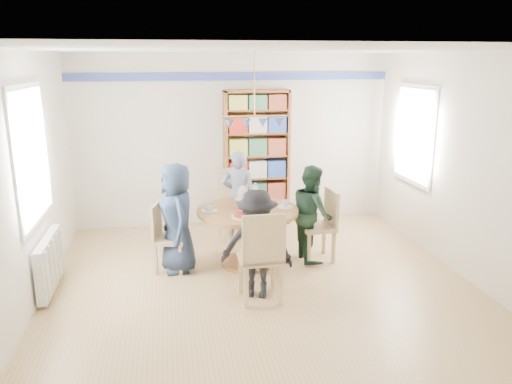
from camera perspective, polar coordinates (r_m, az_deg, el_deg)
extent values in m
plane|color=tan|center=(6.02, 0.68, -10.68)|extent=(5.00, 5.00, 0.00)
plane|color=white|center=(5.43, 0.77, 15.96)|extent=(5.00, 5.00, 0.00)
plane|color=beige|center=(8.00, -2.65, 5.89)|extent=(5.00, 0.00, 5.00)
plane|color=beige|center=(3.26, 9.04, -7.81)|extent=(5.00, 0.00, 5.00)
plane|color=beige|center=(5.67, -24.93, 0.77)|extent=(0.00, 5.00, 5.00)
plane|color=beige|center=(6.51, 22.91, 2.65)|extent=(0.00, 5.00, 5.00)
cube|color=#313E88|center=(7.88, -2.72, 13.06)|extent=(5.00, 0.02, 0.12)
cube|color=white|center=(5.91, -24.34, 3.83)|extent=(0.03, 1.32, 1.52)
cube|color=white|center=(5.90, -24.15, 3.84)|extent=(0.01, 1.20, 1.40)
cube|color=white|center=(7.58, 17.70, 6.23)|extent=(0.03, 1.12, 1.42)
cube|color=white|center=(7.57, 17.56, 6.23)|extent=(0.01, 1.00, 1.30)
cylinder|color=gold|center=(5.93, -0.17, 12.25)|extent=(0.01, 0.01, 0.75)
cylinder|color=gold|center=(5.96, -0.17, 8.64)|extent=(0.80, 0.02, 0.02)
cone|color=#4562C1|center=(5.92, -3.06, 7.80)|extent=(0.11, 0.11, 0.10)
cone|color=#4562C1|center=(5.95, -1.13, 7.86)|extent=(0.11, 0.11, 0.10)
cone|color=#4562C1|center=(5.98, 0.78, 7.90)|extent=(0.11, 0.11, 0.10)
cone|color=#4562C1|center=(6.03, 2.67, 7.93)|extent=(0.11, 0.11, 0.10)
cube|color=silver|center=(6.23, -22.53, -7.48)|extent=(0.10, 1.00, 0.60)
cube|color=silver|center=(5.85, -22.76, -8.94)|extent=(0.02, 0.06, 0.56)
cube|color=silver|center=(6.03, -22.36, -8.18)|extent=(0.02, 0.06, 0.56)
cube|color=silver|center=(6.21, -21.99, -7.47)|extent=(0.02, 0.06, 0.56)
cube|color=silver|center=(6.39, -21.64, -6.80)|extent=(0.02, 0.06, 0.56)
cube|color=silver|center=(6.58, -21.31, -6.17)|extent=(0.02, 0.06, 0.56)
cylinder|color=brown|center=(6.38, -0.95, -2.18)|extent=(1.30, 1.30, 0.05)
cylinder|color=brown|center=(6.50, -0.94, -5.34)|extent=(0.16, 0.16, 0.70)
cylinder|color=brown|center=(6.62, -0.92, -8.02)|extent=(0.70, 0.70, 0.04)
cube|color=tan|center=(6.39, -9.74, -5.36)|extent=(0.47, 0.47, 0.05)
cube|color=tan|center=(6.36, -11.34, -3.35)|extent=(0.13, 0.38, 0.46)
cube|color=tan|center=(6.29, -8.62, -7.75)|extent=(0.04, 0.04, 0.39)
cube|color=tan|center=(6.57, -7.99, -6.72)|extent=(0.04, 0.04, 0.39)
cube|color=tan|center=(6.36, -11.37, -7.59)|extent=(0.04, 0.04, 0.39)
cube|color=tan|center=(6.64, -10.63, -6.58)|extent=(0.04, 0.04, 0.39)
cube|color=tan|center=(6.66, 7.00, -4.03)|extent=(0.45, 0.45, 0.05)
cube|color=tan|center=(6.65, 8.60, -1.83)|extent=(0.07, 0.42, 0.50)
cube|color=tan|center=(6.83, 5.07, -5.58)|extent=(0.04, 0.04, 0.43)
cube|color=tan|center=(6.53, 6.07, -6.59)|extent=(0.04, 0.04, 0.43)
cube|color=tan|center=(6.95, 7.74, -5.31)|extent=(0.04, 0.04, 0.43)
cube|color=tan|center=(6.65, 8.85, -6.28)|extent=(0.04, 0.04, 0.43)
cube|color=tan|center=(7.37, -2.31, -1.73)|extent=(0.57, 0.57, 0.05)
cube|color=tan|center=(7.48, -3.00, 0.69)|extent=(0.45, 0.18, 0.55)
cube|color=tan|center=(7.22, -3.01, -4.25)|extent=(0.05, 0.05, 0.47)
cube|color=tan|center=(7.37, -0.36, -3.82)|extent=(0.05, 0.05, 0.47)
cube|color=tan|center=(7.54, -4.17, -3.42)|extent=(0.05, 0.05, 0.47)
cube|color=tan|center=(7.68, -1.62, -3.03)|extent=(0.05, 0.05, 0.47)
cube|color=tan|center=(5.53, 0.46, -7.44)|extent=(0.47, 0.47, 0.06)
cube|color=tan|center=(5.24, 0.92, -5.50)|extent=(0.46, 0.05, 0.55)
cube|color=tan|center=(5.84, 1.91, -8.97)|extent=(0.04, 0.04, 0.48)
cube|color=tan|center=(5.77, -1.78, -9.26)|extent=(0.04, 0.04, 0.48)
cube|color=tan|center=(5.51, 2.79, -10.51)|extent=(0.04, 0.04, 0.48)
cube|color=tan|center=(5.44, -1.12, -10.85)|extent=(0.04, 0.04, 0.48)
imported|color=#1B263C|center=(6.29, -9.00, -2.94)|extent=(0.56, 0.75, 1.39)
imported|color=black|center=(6.62, 6.39, -2.41)|extent=(0.52, 0.65, 1.28)
imported|color=gray|center=(7.24, -1.99, -0.51)|extent=(0.57, 0.45, 1.35)
imported|color=black|center=(5.54, 0.08, -6.00)|extent=(0.91, 0.71, 1.24)
cube|color=brown|center=(7.87, -3.45, 3.71)|extent=(0.04, 0.31, 2.15)
cube|color=brown|center=(8.04, 3.54, 3.95)|extent=(0.04, 0.31, 2.15)
cube|color=brown|center=(7.81, 0.09, 11.47)|extent=(1.03, 0.31, 0.04)
cube|color=brown|center=(8.21, 0.08, -3.34)|extent=(1.03, 0.31, 0.06)
cube|color=brown|center=(8.08, -0.10, 4.03)|extent=(1.03, 0.02, 2.15)
cube|color=brown|center=(8.10, 0.08, -0.79)|extent=(0.96, 0.29, 0.03)
cube|color=brown|center=(8.01, 0.08, 1.68)|extent=(0.96, 0.29, 0.03)
cube|color=brown|center=(7.93, 0.08, 4.20)|extent=(0.96, 0.29, 0.03)
cube|color=brown|center=(7.88, 0.08, 6.77)|extent=(0.96, 0.29, 0.03)
cube|color=brown|center=(7.83, 0.08, 9.37)|extent=(0.96, 0.29, 0.03)
cube|color=maroon|center=(8.09, -2.04, -2.40)|extent=(0.28, 0.23, 0.27)
cube|color=silver|center=(8.14, 0.11, -2.29)|extent=(0.28, 0.23, 0.27)
cube|color=#26408E|center=(8.20, 2.22, -2.18)|extent=(0.28, 0.23, 0.27)
cube|color=#BDBD4B|center=(7.99, -2.06, 0.07)|extent=(0.28, 0.23, 0.27)
cube|color=#386543|center=(8.04, 0.11, 0.17)|extent=(0.28, 0.23, 0.27)
cube|color=brown|center=(8.10, 2.25, 0.27)|extent=(0.28, 0.23, 0.27)
cube|color=maroon|center=(7.91, -2.09, 2.59)|extent=(0.28, 0.23, 0.27)
cube|color=silver|center=(7.96, 0.11, 2.67)|extent=(0.28, 0.23, 0.27)
cube|color=#26408E|center=(8.01, 2.28, 2.75)|extent=(0.28, 0.23, 0.27)
cube|color=#BDBD4B|center=(7.84, -2.11, 5.15)|extent=(0.28, 0.23, 0.27)
cube|color=#386543|center=(7.89, 0.11, 5.22)|extent=(0.28, 0.23, 0.27)
cube|color=brown|center=(7.95, 2.30, 5.28)|extent=(0.28, 0.23, 0.27)
cube|color=maroon|center=(7.79, -2.14, 7.75)|extent=(0.28, 0.23, 0.27)
cube|color=silver|center=(7.84, 0.11, 7.81)|extent=(0.28, 0.23, 0.27)
cube|color=#26408E|center=(7.90, 2.33, 7.85)|extent=(0.28, 0.23, 0.27)
cube|color=#BDBD4B|center=(7.75, -2.16, 10.23)|extent=(0.28, 0.23, 0.22)
cube|color=#386543|center=(7.80, 0.11, 10.26)|extent=(0.28, 0.23, 0.22)
cube|color=brown|center=(7.86, 2.36, 10.29)|extent=(0.28, 0.23, 0.22)
cylinder|color=white|center=(6.41, -1.52, -0.73)|extent=(0.12, 0.12, 0.25)
sphere|color=white|center=(6.38, -1.53, 0.33)|extent=(0.09, 0.09, 0.09)
cylinder|color=silver|center=(6.47, -0.06, -0.39)|extent=(0.07, 0.07, 0.29)
cylinder|color=#4562C1|center=(6.43, -0.06, 0.93)|extent=(0.03, 0.03, 0.03)
cylinder|color=white|center=(6.65, -0.91, -1.19)|extent=(0.31, 0.31, 0.01)
cylinder|color=maroon|center=(6.64, -0.91, -0.76)|extent=(0.25, 0.25, 0.09)
cylinder|color=white|center=(6.07, -1.44, -2.79)|extent=(0.31, 0.31, 0.01)
cylinder|color=maroon|center=(6.05, -1.45, -2.32)|extent=(0.25, 0.25, 0.09)
cylinder|color=white|center=(6.32, -5.35, -2.14)|extent=(0.20, 0.20, 0.01)
imported|color=white|center=(6.31, -5.36, -1.75)|extent=(0.13, 0.13, 0.10)
cylinder|color=white|center=(6.47, 3.35, -1.70)|extent=(0.20, 0.20, 0.01)
imported|color=white|center=(6.45, 3.36, -1.34)|extent=(0.10, 0.10, 0.10)
cylinder|color=white|center=(6.84, -1.61, -0.75)|extent=(0.20, 0.20, 0.01)
imported|color=white|center=(6.83, -1.61, -0.39)|extent=(0.13, 0.13, 0.10)
cylinder|color=white|center=(5.91, -0.19, -3.28)|extent=(0.20, 0.20, 0.01)
imported|color=white|center=(5.90, -0.19, -2.88)|extent=(0.10, 0.10, 0.10)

